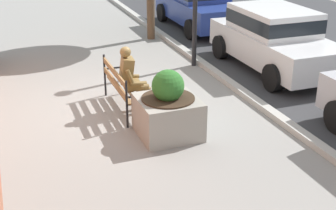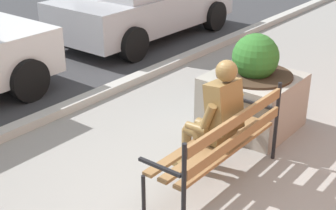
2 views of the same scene
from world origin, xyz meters
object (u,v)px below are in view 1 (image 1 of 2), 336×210
at_px(parked_car_white, 274,37).
at_px(bronze_statue_seated, 134,80).
at_px(parked_car_blue, 198,3).
at_px(concrete_planter, 168,111).
at_px(park_bench, 122,85).

bearing_deg(parked_car_white, bronze_statue_seated, -71.84).
relative_size(bronze_statue_seated, parked_car_blue, 0.33).
xyz_separation_m(bronze_statue_seated, parked_car_white, (-1.35, 4.11, 0.17)).
distance_m(bronze_statue_seated, concrete_planter, 1.34).
relative_size(park_bench, concrete_planter, 1.43).
height_order(park_bench, bronze_statue_seated, bronze_statue_seated).
xyz_separation_m(bronze_statue_seated, concrete_planter, (1.30, 0.25, -0.18)).
distance_m(bronze_statue_seated, parked_car_white, 4.32).
bearing_deg(park_bench, parked_car_blue, 144.19).
height_order(bronze_statue_seated, parked_car_blue, parked_car_blue).
relative_size(bronze_statue_seated, parked_car_white, 0.33).
xyz_separation_m(concrete_planter, parked_car_white, (-2.65, 3.86, 0.35)).
distance_m(park_bench, parked_car_white, 4.49).
relative_size(park_bench, parked_car_blue, 0.44).
relative_size(bronze_statue_seated, concrete_planter, 1.08).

